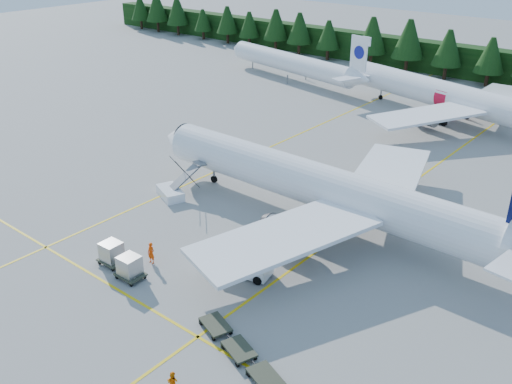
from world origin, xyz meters
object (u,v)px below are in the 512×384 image
Objects in this scene: airliner_red at (444,95)px; service_truck at (240,259)px; airstairs at (173,190)px; airliner_navy at (310,183)px.

airliner_red is 6.99× the size of service_truck.
airstairs reaches higher than service_truck.
service_truck is (15.67, -6.62, 0.56)m from airstairs.
airliner_navy reaches higher than airliner_red.
airstairs is 1.01× the size of service_truck.
service_truck is (4.19, -52.30, -2.30)m from airliner_red.
service_truck is at bearing -70.85° from airliner_red.
airliner_red is at bearing 94.84° from airliner_navy.
airliner_navy is at bearing 43.56° from airstairs.
airliner_navy is at bearing 83.16° from service_truck.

